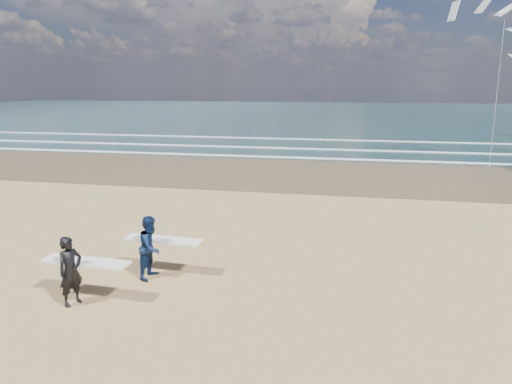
# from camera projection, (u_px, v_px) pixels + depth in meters

# --- Properties ---
(ocean) EXTENTS (220.00, 100.00, 0.02)m
(ocean) POSITION_uv_depth(u_px,v_px,m) (433.00, 115.00, 76.13)
(ocean) COLOR #183436
(ocean) RESTS_ON ground
(surfer_near) EXTENTS (2.22, 1.02, 1.71)m
(surfer_near) POSITION_uv_depth(u_px,v_px,m) (73.00, 269.00, 10.90)
(surfer_near) COLOR black
(surfer_near) RESTS_ON ground
(surfer_far) EXTENTS (2.23, 1.15, 1.74)m
(surfer_far) POSITION_uv_depth(u_px,v_px,m) (152.00, 246.00, 12.43)
(surfer_far) COLOR #0B1B3F
(surfer_far) RESTS_ON ground
(kite_1) EXTENTS (6.53, 4.82, 11.27)m
(kite_1) POSITION_uv_depth(u_px,v_px,m) (500.00, 63.00, 30.10)
(kite_1) COLOR slate
(kite_1) RESTS_ON ground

